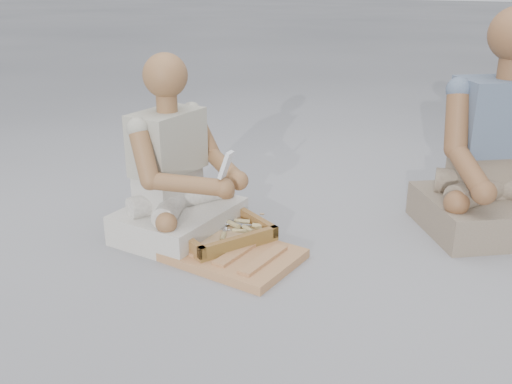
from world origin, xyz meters
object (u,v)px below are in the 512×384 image
Objects in this scene: tool_tray at (212,227)px; craftsman at (176,177)px; carved_panel at (228,253)px; companion at (500,160)px.

craftsman reaches higher than tool_tray.
companion reaches higher than carved_panel.
craftsman is 0.82× the size of companion.
tool_tray is at bearing 101.78° from craftsman.
carved_panel is 0.98× the size of tool_tray.
companion reaches higher than craftsman.
carved_panel is 0.42m from craftsman.
tool_tray is (-0.17, 0.10, 0.04)m from carved_panel.
tool_tray reaches higher than carved_panel.
carved_panel is at bearing -30.77° from tool_tray.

